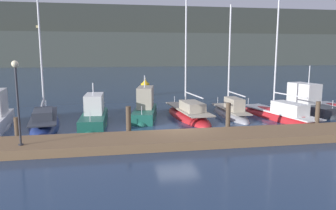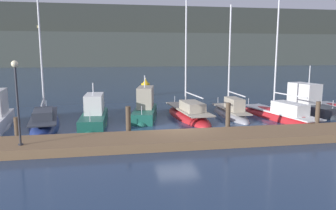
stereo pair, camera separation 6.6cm
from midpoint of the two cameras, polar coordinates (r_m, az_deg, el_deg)
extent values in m
plane|color=navy|center=(19.84, 1.53, -4.84)|extent=(400.00, 400.00, 0.00)
cube|color=brown|center=(17.61, 3.08, -5.91)|extent=(39.44, 2.80, 0.45)
cylinder|color=#4C3D2D|center=(19.27, -24.87, -3.99)|extent=(0.28, 0.28, 1.40)
cylinder|color=#4C3D2D|center=(18.62, -7.00, -2.98)|extent=(0.28, 0.28, 1.81)
cylinder|color=#4C3D2D|center=(19.85, 10.32, -2.25)|extent=(0.28, 0.28, 1.84)
cylinder|color=#4C3D2D|center=(22.61, 24.49, -1.64)|extent=(0.28, 0.28, 1.77)
ellipsoid|color=navy|center=(23.38, -20.76, -3.28)|extent=(2.99, 8.29, 1.35)
cube|color=#333842|center=(23.26, -20.84, -1.75)|extent=(2.51, 6.96, 0.08)
cube|color=#333842|center=(22.25, -20.99, -1.43)|extent=(1.48, 2.73, 0.53)
cylinder|color=silver|center=(23.53, -21.39, 8.96)|extent=(0.12, 0.12, 8.66)
cylinder|color=silver|center=(22.22, -21.09, 0.45)|extent=(0.51, 3.04, 0.09)
cylinder|color=silver|center=(26.89, -20.56, 0.23)|extent=(0.04, 0.04, 0.50)
ellipsoid|color=#195647|center=(22.43, -12.81, -3.42)|extent=(1.96, 5.73, 0.93)
cube|color=#195647|center=(22.35, -12.84, -2.49)|extent=(1.80, 5.15, 0.74)
cube|color=silver|center=(22.73, -12.80, 0.26)|extent=(1.26, 2.54, 1.26)
cube|color=black|center=(23.82, -12.58, 1.13)|extent=(1.02, 0.30, 0.56)
cylinder|color=silver|center=(22.15, -13.00, 2.72)|extent=(0.07, 0.07, 0.81)
cylinder|color=silver|center=(19.91, -13.52, -1.98)|extent=(0.04, 0.04, 0.60)
ellipsoid|color=#195647|center=(23.94, -4.12, -2.42)|extent=(2.63, 5.68, 1.31)
cube|color=#195647|center=(23.86, -4.13, -1.54)|extent=(2.40, 5.12, 0.75)
cube|color=#A39984|center=(24.22, -4.05, 1.35)|extent=(1.53, 2.57, 1.53)
cube|color=black|center=(25.27, -3.84, 2.21)|extent=(0.99, 0.47, 0.68)
cylinder|color=silver|center=(23.65, -4.17, 4.10)|extent=(0.07, 0.07, 0.88)
cylinder|color=silver|center=(21.49, -4.70, -0.92)|extent=(0.04, 0.04, 0.60)
ellipsoid|color=red|center=(24.51, 3.41, -2.13)|extent=(2.64, 7.95, 1.12)
cube|color=#A39984|center=(24.40, 3.42, -0.66)|extent=(2.22, 6.68, 0.08)
cube|color=#A39984|center=(23.46, 4.15, -0.21)|extent=(1.41, 2.59, 0.62)
cylinder|color=silver|center=(24.64, 3.07, 11.25)|extent=(0.12, 0.12, 10.11)
cylinder|color=silver|center=(23.09, 4.40, 1.75)|extent=(0.39, 3.66, 0.09)
cylinder|color=silver|center=(27.75, 1.08, 1.08)|extent=(0.04, 0.04, 0.50)
ellipsoid|color=gray|center=(25.35, 10.68, -1.90)|extent=(1.47, 6.28, 1.16)
cube|color=#A39984|center=(25.25, 10.72, -0.66)|extent=(1.24, 5.28, 0.08)
cube|color=#A39984|center=(24.48, 11.39, 0.16)|extent=(0.88, 2.01, 0.89)
cylinder|color=silver|center=(25.36, 10.57, 8.14)|extent=(0.12, 0.12, 7.70)
cylinder|color=silver|center=(24.09, 11.72, 1.91)|extent=(0.10, 3.13, 0.09)
cylinder|color=silver|center=(27.88, 8.59, 0.84)|extent=(0.04, 0.04, 0.50)
ellipsoid|color=red|center=(25.29, 18.69, -2.25)|extent=(3.42, 8.61, 1.35)
cube|color=silver|center=(25.20, 18.75, -1.13)|extent=(2.87, 7.23, 0.08)
cube|color=silver|center=(24.38, 20.32, -0.53)|extent=(1.61, 2.85, 0.78)
cylinder|color=silver|center=(25.35, 18.32, 9.65)|extent=(0.12, 0.12, 9.41)
cylinder|color=silver|center=(24.29, 20.35, 1.64)|extent=(0.70, 3.21, 0.09)
cylinder|color=silver|center=(28.18, 13.75, 0.66)|extent=(0.04, 0.04, 0.50)
ellipsoid|color=#2D3338|center=(28.34, 23.09, -1.31)|extent=(2.89, 5.82, 1.35)
cube|color=#2D3338|center=(28.28, 23.14, -0.55)|extent=(2.64, 5.24, 0.77)
cube|color=silver|center=(28.52, 22.52, 1.95)|extent=(1.73, 2.64, 1.58)
cube|color=black|center=(29.31, 21.07, 2.68)|extent=(1.20, 0.50, 0.70)
cylinder|color=silver|center=(28.07, 23.33, 4.87)|extent=(0.07, 0.07, 1.42)
cylinder|color=silver|center=(26.57, 26.69, 0.11)|extent=(0.04, 0.04, 0.60)
cylinder|color=silver|center=(31.93, 24.41, 1.03)|extent=(0.04, 0.04, 0.50)
cylinder|color=gold|center=(36.78, -4.03, 1.80)|extent=(1.43, 1.43, 0.16)
cylinder|color=gold|center=(36.70, -4.04, 2.86)|extent=(0.95, 0.95, 1.21)
cone|color=gold|center=(36.61, -4.06, 4.18)|extent=(0.67, 0.67, 0.50)
sphere|color=#F9EAB7|center=(36.59, -4.07, 4.65)|extent=(0.16, 0.16, 0.16)
cylinder|color=#2D2D33|center=(17.13, -24.33, -6.30)|extent=(0.24, 0.24, 0.06)
cylinder|color=#2D2D33|center=(16.75, -24.75, -0.20)|extent=(0.10, 0.10, 3.63)
sphere|color=#F9EAB7|center=(16.58, -25.21, 6.49)|extent=(0.32, 0.32, 0.32)
cube|color=#333833|center=(123.95, -8.73, 11.69)|extent=(240.00, 16.00, 20.73)
cube|color=#3F463F|center=(116.95, 3.05, 9.58)|extent=(144.00, 10.00, 11.13)
cube|color=#F4DB8C|center=(125.77, 12.85, 10.30)|extent=(0.80, 0.10, 0.80)
cube|color=#F4DB8C|center=(119.61, 4.06, 12.16)|extent=(0.80, 0.10, 0.80)
cube|color=#F4DB8C|center=(115.76, -11.00, 7.51)|extent=(0.80, 0.10, 0.80)
cube|color=#F4DB8C|center=(118.13, -21.82, 12.56)|extent=(0.80, 0.10, 0.80)
camera|label=1|loc=(0.03, -90.08, -0.01)|focal=35.00mm
camera|label=2|loc=(0.03, 89.92, 0.01)|focal=35.00mm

